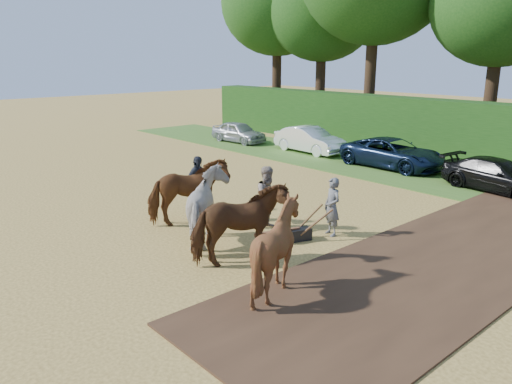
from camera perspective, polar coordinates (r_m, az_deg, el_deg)
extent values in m
plane|color=gold|center=(10.60, -2.98, -13.78)|extent=(120.00, 120.00, 0.00)
cube|color=#472D1C|center=(14.90, 22.60, -6.06)|extent=(4.50, 17.00, 0.05)
imported|color=#B8A790|center=(15.20, 1.42, -0.65)|extent=(0.87, 1.05, 1.95)
imported|color=#272B34|center=(17.20, -6.69, 1.01)|extent=(0.69, 1.18, 1.88)
imported|color=brown|center=(15.70, -7.75, -0.02)|extent=(1.82, 2.69, 2.09)
imported|color=beige|center=(14.10, -5.12, -1.70)|extent=(2.51, 2.32, 2.09)
imported|color=#503519|center=(12.55, -1.81, -3.81)|extent=(1.82, 2.69, 2.09)
imported|color=#612B18|center=(11.08, 2.42, -6.45)|extent=(2.18, 2.32, 2.09)
cube|color=black|center=(14.45, 4.57, -4.90)|extent=(0.60, 0.96, 0.35)
cube|color=brown|center=(14.13, 2.46, -4.59)|extent=(0.52, 1.35, 0.10)
cylinder|color=brown|center=(14.76, 6.07, -2.97)|extent=(0.23, 1.01, 0.73)
cylinder|color=brown|center=(14.41, 6.94, -3.46)|extent=(0.49, 0.94, 0.73)
imported|color=gray|center=(14.81, 8.69, -1.68)|extent=(0.73, 0.59, 1.74)
imported|color=#A7AAAD|center=(30.90, -2.01, 6.87)|extent=(3.86, 1.77, 1.28)
imported|color=white|center=(27.69, 6.15, 5.95)|extent=(4.36, 1.66, 1.42)
imported|color=#111E36|center=(24.58, 15.38, 4.29)|extent=(5.05, 2.37, 1.40)
imported|color=black|center=(21.68, 25.92, 1.71)|extent=(4.57, 2.27, 1.28)
cylinder|color=#382616|center=(39.33, 2.36, 12.00)|extent=(0.70, 0.70, 5.85)
ellipsoid|color=#163F11|center=(39.45, 2.47, 20.85)|extent=(8.40, 8.40, 7.73)
cylinder|color=#382616|center=(36.95, 7.32, 11.34)|extent=(0.70, 0.70, 5.40)
ellipsoid|color=#163F11|center=(37.00, 7.63, 20.06)|extent=(7.80, 7.80, 7.18)
cylinder|color=#382616|center=(33.02, 12.85, 11.62)|extent=(0.70, 0.70, 6.53)
cylinder|color=#382616|center=(30.90, 25.14, 9.09)|extent=(0.70, 0.70, 5.17)
ellipsoid|color=#163F11|center=(30.93, 26.31, 18.98)|extent=(7.40, 7.40, 6.81)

